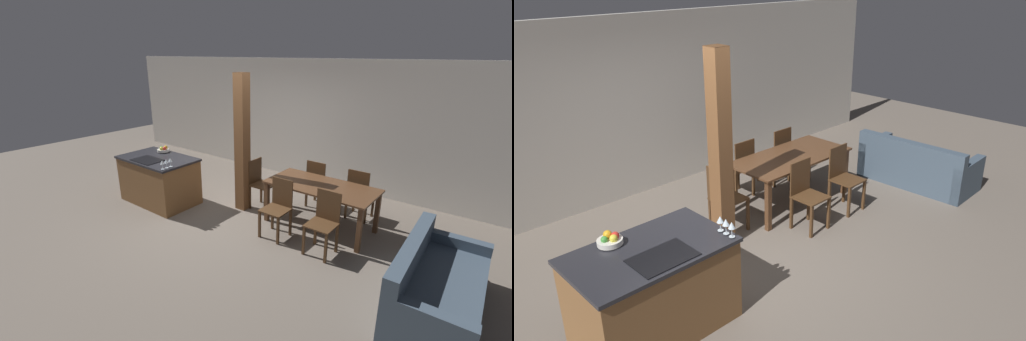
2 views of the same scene
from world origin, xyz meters
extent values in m
plane|color=#665B51|center=(0.00, 0.00, 0.00)|extent=(16.00, 16.00, 0.00)
cube|color=beige|center=(0.00, 2.67, 1.35)|extent=(11.20, 0.08, 2.70)
cube|color=brown|center=(-1.44, -0.27, 0.43)|extent=(1.45, 0.88, 0.87)
cube|color=#232328|center=(-1.44, -0.27, 0.89)|extent=(1.49, 0.92, 0.04)
cube|color=black|center=(-1.44, -0.49, 0.91)|extent=(0.56, 0.40, 0.01)
cylinder|color=silver|center=(-1.66, 0.04, 0.94)|extent=(0.24, 0.24, 0.05)
sphere|color=red|center=(-1.61, 0.03, 0.99)|extent=(0.08, 0.08, 0.08)
sphere|color=gold|center=(-1.65, 0.10, 0.99)|extent=(0.08, 0.08, 0.08)
sphere|color=#3D8E38|center=(-1.71, 0.04, 0.99)|extent=(0.06, 0.06, 0.06)
sphere|color=yellow|center=(-1.64, -0.01, 0.99)|extent=(0.08, 0.08, 0.08)
cylinder|color=silver|center=(-0.77, -0.66, 0.92)|extent=(0.06, 0.06, 0.00)
cylinder|color=silver|center=(-0.77, -0.66, 0.96)|extent=(0.01, 0.01, 0.09)
cone|color=silver|center=(-0.77, -0.66, 1.04)|extent=(0.07, 0.07, 0.07)
cylinder|color=silver|center=(-0.77, -0.57, 0.92)|extent=(0.06, 0.06, 0.00)
cylinder|color=silver|center=(-0.77, -0.57, 0.96)|extent=(0.01, 0.01, 0.09)
cone|color=silver|center=(-0.77, -0.57, 1.04)|extent=(0.07, 0.07, 0.07)
cylinder|color=silver|center=(-0.77, -0.49, 0.92)|extent=(0.06, 0.06, 0.00)
cylinder|color=silver|center=(-0.77, -0.49, 0.96)|extent=(0.01, 0.01, 0.09)
cone|color=silver|center=(-0.77, -0.49, 1.04)|extent=(0.07, 0.07, 0.07)
cube|color=#51331E|center=(1.56, 0.73, 0.74)|extent=(1.80, 0.88, 0.03)
cube|color=#51331E|center=(0.72, 0.35, 0.36)|extent=(0.07, 0.07, 0.72)
cube|color=#51331E|center=(2.39, 0.35, 0.36)|extent=(0.07, 0.07, 0.72)
cube|color=#51331E|center=(0.72, 1.10, 0.36)|extent=(0.07, 0.07, 0.72)
cube|color=#51331E|center=(2.39, 1.10, 0.36)|extent=(0.07, 0.07, 0.72)
cube|color=#472D19|center=(1.15, -0.01, 0.47)|extent=(0.40, 0.40, 0.02)
cube|color=#472D19|center=(1.15, 0.18, 0.71)|extent=(0.38, 0.02, 0.46)
cube|color=#472D19|center=(0.97, -0.19, 0.23)|extent=(0.04, 0.04, 0.46)
cube|color=#472D19|center=(1.33, -0.19, 0.23)|extent=(0.04, 0.04, 0.46)
cube|color=#472D19|center=(0.97, 0.17, 0.23)|extent=(0.04, 0.04, 0.46)
cube|color=#472D19|center=(1.33, 0.17, 0.23)|extent=(0.04, 0.04, 0.46)
cube|color=#472D19|center=(1.96, -0.01, 0.47)|extent=(0.40, 0.40, 0.02)
cube|color=#472D19|center=(1.96, 0.18, 0.71)|extent=(0.38, 0.02, 0.46)
cube|color=#472D19|center=(1.78, -0.19, 0.23)|extent=(0.04, 0.04, 0.46)
cube|color=#472D19|center=(2.14, -0.19, 0.23)|extent=(0.04, 0.04, 0.46)
cube|color=#472D19|center=(1.78, 0.17, 0.23)|extent=(0.04, 0.04, 0.46)
cube|color=#472D19|center=(2.14, 0.17, 0.23)|extent=(0.04, 0.04, 0.46)
cube|color=#472D19|center=(1.15, 1.47, 0.47)|extent=(0.40, 0.40, 0.02)
cube|color=#472D19|center=(1.15, 1.28, 0.71)|extent=(0.38, 0.02, 0.46)
cube|color=#472D19|center=(1.33, 1.64, 0.23)|extent=(0.04, 0.04, 0.46)
cube|color=#472D19|center=(0.97, 1.64, 0.23)|extent=(0.04, 0.04, 0.46)
cube|color=#472D19|center=(1.33, 1.29, 0.23)|extent=(0.04, 0.04, 0.46)
cube|color=#472D19|center=(0.97, 1.29, 0.23)|extent=(0.04, 0.04, 0.46)
cube|color=#472D19|center=(1.96, 1.47, 0.47)|extent=(0.40, 0.40, 0.02)
cube|color=#472D19|center=(1.96, 1.28, 0.71)|extent=(0.38, 0.02, 0.46)
cube|color=#472D19|center=(2.14, 1.64, 0.23)|extent=(0.04, 0.04, 0.46)
cube|color=#472D19|center=(1.78, 1.64, 0.23)|extent=(0.04, 0.04, 0.46)
cube|color=#472D19|center=(2.14, 1.29, 0.23)|extent=(0.04, 0.04, 0.46)
cube|color=#472D19|center=(1.78, 1.29, 0.23)|extent=(0.04, 0.04, 0.46)
cube|color=#472D19|center=(0.36, 0.73, 0.47)|extent=(0.40, 0.40, 0.02)
cube|color=#472D19|center=(0.17, 0.73, 0.71)|extent=(0.02, 0.38, 0.46)
cube|color=#472D19|center=(0.53, 0.55, 0.23)|extent=(0.04, 0.04, 0.46)
cube|color=#472D19|center=(0.53, 0.91, 0.23)|extent=(0.04, 0.04, 0.46)
cube|color=#472D19|center=(0.18, 0.55, 0.23)|extent=(0.04, 0.04, 0.46)
cube|color=#472D19|center=(0.18, 0.91, 0.23)|extent=(0.04, 0.04, 0.46)
cube|color=#3D4C5B|center=(3.58, -0.24, 0.22)|extent=(0.89, 1.81, 0.44)
cube|color=#3D4C5B|center=(3.24, -0.25, 0.61)|extent=(0.21, 1.79, 0.34)
cube|color=#3D4C5B|center=(3.60, -1.06, 0.29)|extent=(0.84, 0.16, 0.58)
cube|color=#3D4C5B|center=(3.56, 0.58, 0.29)|extent=(0.84, 0.16, 0.58)
cube|color=brown|center=(0.06, 0.49, 1.25)|extent=(0.21, 0.21, 2.50)
camera|label=1|loc=(3.92, -4.06, 2.83)|focal=24.00mm
camera|label=2|loc=(-3.45, -3.85, 3.32)|focal=35.00mm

